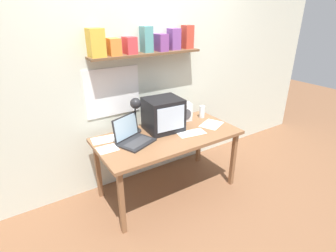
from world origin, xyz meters
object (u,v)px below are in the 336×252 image
Objects in this scene: crt_monitor at (163,115)px; desk_lamp at (136,107)px; loose_paper_near_laptop at (105,139)px; juice_glass at (202,112)px; space_heater at (184,112)px; open_notebook at (191,133)px; printed_handout at (107,149)px; corner_desk at (168,140)px; laptop at (132,136)px; loose_paper_near_monitor at (212,124)px.

desk_lamp is at bearing 172.41° from crt_monitor.
crt_monitor reaches higher than loose_paper_near_laptop.
loose_paper_near_laptop is (-1.21, 0.06, -0.06)m from juice_glass.
crt_monitor is 0.36m from space_heater.
open_notebook is at bearing -23.32° from loose_paper_near_laptop.
printed_handout is at bearing 170.24° from open_notebook.
desk_lamp reaches higher than corner_desk.
laptop reaches higher than juice_glass.
space_heater is at bearing 170.90° from juice_glass.
space_heater reaches higher than loose_paper_near_laptop.
corner_desk is 0.66m from juice_glass.
open_notebook is at bearing -46.70° from crt_monitor.
juice_glass is at bearing 6.51° from printed_handout.
desk_lamp is 0.51m from printed_handout.
laptop is 2.16× the size of printed_handout.
loose_paper_near_monitor is (-0.05, -0.24, -0.06)m from juice_glass.
printed_handout is (-0.68, -0.09, -0.17)m from crt_monitor.
loose_paper_near_laptop is (0.06, 0.20, 0.00)m from printed_handout.
juice_glass is (1.00, 0.13, -0.00)m from laptop.
juice_glass is 0.76× the size of printed_handout.
crt_monitor is 0.60m from loose_paper_near_monitor.
space_heater reaches higher than open_notebook.
corner_desk is 0.41m from laptop.
crt_monitor is 0.32m from desk_lamp.
laptop is at bearing 173.84° from loose_paper_near_monitor.
juice_glass is at bearing 8.87° from crt_monitor.
crt_monitor is 1.90× the size of space_heater.
space_heater is 0.36m from loose_paper_near_monitor.
laptop is 0.96m from loose_paper_near_monitor.
laptop reaches higher than printed_handout.
laptop is (-0.39, 0.06, 0.13)m from corner_desk.
crt_monitor is at bearing 7.49° from desk_lamp.
printed_handout is at bearing 175.71° from loose_paper_near_monitor.
printed_handout and loose_paper_near_laptop have the same top height.
juice_glass reaches higher than loose_paper_near_monitor.
loose_paper_near_monitor is at bearing 2.59° from desk_lamp.
crt_monitor is at bearing 129.57° from open_notebook.
crt_monitor is 1.26× the size of open_notebook.
space_heater is (0.34, 0.09, -0.07)m from crt_monitor.
laptop is 0.77m from space_heater.
printed_handout is (-0.26, -0.01, -0.06)m from laptop.
corner_desk is 0.26m from open_notebook.
space_heater is 1.11× the size of printed_handout.
printed_handout is 0.60× the size of open_notebook.
laptop is at bearing -165.31° from crt_monitor.
printed_handout and loose_paper_near_monitor have the same top height.
desk_lamp is at bearing 179.62° from juice_glass.
laptop reaches higher than corner_desk.
crt_monitor is 0.44m from laptop.
juice_glass is (0.62, 0.19, 0.13)m from corner_desk.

